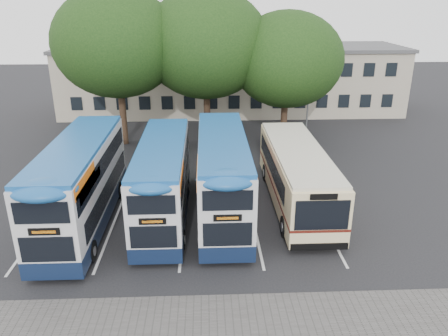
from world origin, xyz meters
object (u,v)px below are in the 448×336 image
tree_left (117,43)px  bus_dd_left (81,180)px  tree_mid (206,44)px  bus_dd_right (223,173)px  lamp_post (310,69)px  tree_right (287,60)px  bus_dd_mid (163,177)px  bus_single (297,172)px

tree_left → bus_dd_left: bearing=-89.2°
tree_left → tree_mid: tree_left is taller
bus_dd_left → bus_dd_right: (6.85, 0.78, -0.04)m
lamp_post → tree_right: tree_right is taller
lamp_post → bus_dd_mid: bearing=-124.7°
tree_mid → tree_right: (5.92, -0.64, -1.05)m
tree_right → bus_single: (-1.21, -11.00, -4.45)m
tree_left → tree_right: size_ratio=1.16×
bus_dd_mid → tree_mid: bearing=80.1°
tree_left → bus_single: bearing=-44.5°
bus_single → tree_left: bearing=135.5°
bus_dd_left → tree_left: bearing=90.8°
bus_dd_mid → bus_dd_right: (2.97, 0.19, 0.12)m
tree_left → bus_dd_left: (0.19, -12.80, -5.14)m
bus_dd_left → bus_dd_right: bus_dd_left is taller
tree_left → bus_dd_mid: 13.92m
tree_right → bus_single: bearing=-96.3°
tree_left → lamp_post: bearing=12.4°
lamp_post → bus_dd_left: (-14.61, -16.07, -2.75)m
tree_right → bus_dd_mid: (-8.20, -12.36, -4.06)m
tree_mid → bus_dd_left: tree_mid is taller
tree_left → bus_single: 16.50m
lamp_post → tree_right: 4.17m
lamp_post → tree_left: tree_left is taller
lamp_post → tree_right: size_ratio=0.93×
tree_left → bus_dd_mid: (4.06, -12.21, -5.30)m
bus_dd_left → bus_dd_mid: (3.88, 0.59, -0.16)m
tree_mid → bus_dd_left: (-6.15, -13.59, -4.96)m
lamp_post → tree_left: bearing=-167.6°
tree_mid → bus_single: bearing=-67.9°
lamp_post → bus_single: lamp_post is taller
tree_mid → bus_dd_left: 15.72m
tree_mid → bus_dd_right: tree_mid is taller
lamp_post → bus_dd_left: lamp_post is taller
lamp_post → tree_right: (-2.54, -3.11, 1.15)m
bus_dd_right → bus_dd_left: bearing=-173.5°
lamp_post → bus_single: size_ratio=0.86×
bus_dd_mid → bus_dd_right: size_ratio=0.95×
tree_mid → tree_right: size_ratio=1.16×
bus_dd_left → lamp_post: bearing=47.7°
tree_left → bus_dd_mid: bearing=-71.6°
bus_dd_mid → bus_dd_right: bearing=3.6°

